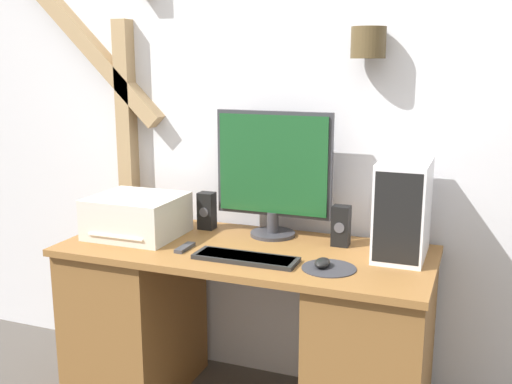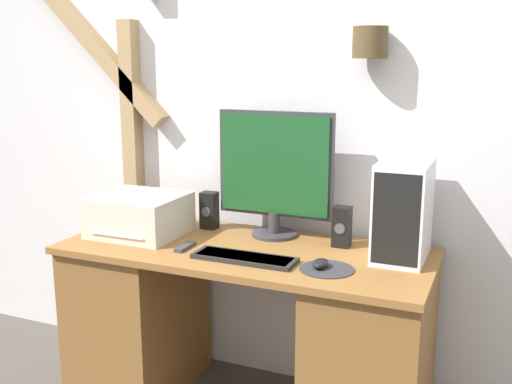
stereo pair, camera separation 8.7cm
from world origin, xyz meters
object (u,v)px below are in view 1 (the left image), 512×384
(keyboard, at_px, (246,258))
(remote_control, at_px, (185,248))
(mouse, at_px, (322,263))
(monitor, at_px, (273,170))
(speaker_right, at_px, (341,226))
(computer_tower, at_px, (403,209))
(printer, at_px, (137,216))
(speaker_left, at_px, (207,211))

(keyboard, xyz_separation_m, remote_control, (-0.30, 0.04, -0.00))
(mouse, bearing_deg, monitor, 133.18)
(speaker_right, bearing_deg, mouse, -90.07)
(computer_tower, xyz_separation_m, printer, (-1.18, -0.13, -0.11))
(monitor, bearing_deg, speaker_right, -7.05)
(remote_control, bearing_deg, computer_tower, 15.47)
(speaker_right, distance_m, remote_control, 0.68)
(remote_control, bearing_deg, speaker_right, 25.73)
(remote_control, bearing_deg, keyboard, -7.29)
(computer_tower, distance_m, printer, 1.20)
(computer_tower, relative_size, speaker_right, 2.24)
(printer, xyz_separation_m, speaker_left, (0.25, 0.22, -0.00))
(keyboard, bearing_deg, speaker_left, 133.64)
(printer, relative_size, speaker_right, 2.21)
(mouse, height_order, speaker_right, speaker_right)
(monitor, distance_m, speaker_left, 0.40)
(keyboard, xyz_separation_m, printer, (-0.60, 0.15, 0.08))
(monitor, xyz_separation_m, computer_tower, (0.59, -0.09, -0.11))
(printer, relative_size, speaker_left, 2.21)
(mouse, bearing_deg, remote_control, 178.66)
(mouse, distance_m, speaker_left, 0.75)
(monitor, relative_size, keyboard, 1.34)
(speaker_left, bearing_deg, speaker_right, -2.83)
(printer, xyz_separation_m, remote_control, (0.31, -0.11, -0.08))
(mouse, bearing_deg, printer, 172.10)
(printer, height_order, remote_control, printer)
(remote_control, bearing_deg, speaker_left, 98.91)
(keyboard, relative_size, printer, 1.09)
(monitor, bearing_deg, speaker_left, -178.66)
(mouse, xyz_separation_m, speaker_right, (0.00, 0.31, 0.07))
(computer_tower, relative_size, remote_control, 3.07)
(printer, distance_m, speaker_left, 0.33)
(computer_tower, bearing_deg, mouse, -135.96)
(printer, bearing_deg, remote_control, -20.30)
(computer_tower, height_order, speaker_left, computer_tower)
(monitor, distance_m, remote_control, 0.53)
(monitor, relative_size, speaker_left, 3.22)
(monitor, distance_m, speaker_right, 0.40)
(keyboard, distance_m, remote_control, 0.30)
(monitor, height_order, speaker_left, monitor)
(speaker_left, bearing_deg, mouse, -27.30)
(monitor, bearing_deg, computer_tower, -8.88)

